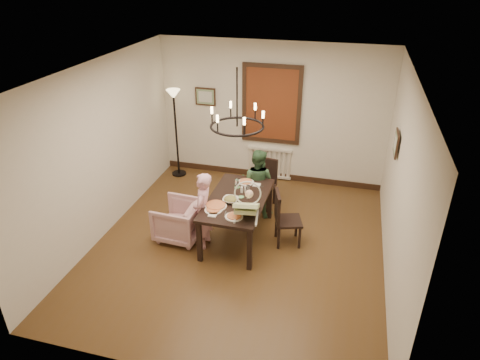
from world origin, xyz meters
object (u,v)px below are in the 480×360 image
at_px(baby_bouncer, 247,204).
at_px(chair_far, 263,184).
at_px(dining_table, 237,203).
at_px(seated_man, 257,188).
at_px(drinking_glass, 248,194).
at_px(chair_right, 289,218).
at_px(armchair, 179,220).
at_px(floor_lamp, 176,135).
at_px(elderly_woman, 203,217).

bearing_deg(baby_bouncer, chair_far, 83.81).
bearing_deg(dining_table, seated_man, 81.22).
bearing_deg(seated_man, drinking_glass, 102.13).
height_order(chair_right, armchair, chair_right).
height_order(armchair, seated_man, seated_man).
xyz_separation_m(dining_table, floor_lamp, (-1.83, 1.94, 0.24)).
distance_m(armchair, baby_bouncer, 1.35).
distance_m(armchair, elderly_woman, 0.51).
xyz_separation_m(chair_far, baby_bouncer, (0.08, -1.56, 0.48)).
distance_m(armchair, floor_lamp, 2.42).
height_order(seated_man, floor_lamp, floor_lamp).
distance_m(armchair, drinking_glass, 1.23).
bearing_deg(chair_right, chair_far, 14.50).
bearing_deg(dining_table, chair_far, 80.81).
height_order(chair_right, floor_lamp, floor_lamp).
distance_m(chair_far, chair_right, 1.21).
relative_size(dining_table, elderly_woman, 1.51).
bearing_deg(baby_bouncer, seated_man, 86.56).
bearing_deg(chair_right, floor_lamp, 37.73).
distance_m(baby_bouncer, drinking_glass, 0.53).
bearing_deg(floor_lamp, chair_right, -35.09).
relative_size(chair_far, floor_lamp, 0.50).
xyz_separation_m(chair_far, armchair, (-1.11, -1.34, -0.13)).
relative_size(chair_far, armchair, 1.27).
relative_size(chair_right, floor_lamp, 0.51).
relative_size(chair_far, elderly_woman, 0.86).
bearing_deg(chair_far, baby_bouncer, -76.68).
bearing_deg(armchair, dining_table, 107.96).
bearing_deg(floor_lamp, chair_far, -22.44).
height_order(chair_right, elderly_woman, elderly_woman).
relative_size(chair_right, seated_man, 0.90).
height_order(drinking_glass, floor_lamp, floor_lamp).
bearing_deg(drinking_glass, chair_right, 2.20).
relative_size(dining_table, floor_lamp, 0.89).
bearing_deg(armchair, floor_lamp, -153.86).
distance_m(dining_table, seated_man, 0.87).
bearing_deg(drinking_glass, elderly_woman, -148.30).
relative_size(seated_man, floor_lamp, 0.57).
bearing_deg(drinking_glass, dining_table, -160.83).
bearing_deg(floor_lamp, drinking_glass, -43.45).
bearing_deg(armchair, chair_right, 103.96).
relative_size(elderly_woman, seated_man, 1.03).
bearing_deg(armchair, chair_far, 144.11).
height_order(chair_right, drinking_glass, chair_right).
relative_size(dining_table, baby_bouncer, 2.77).
height_order(armchair, drinking_glass, drinking_glass).
height_order(chair_far, drinking_glass, chair_far).
xyz_separation_m(seated_man, drinking_glass, (0.03, -0.79, 0.30)).
height_order(dining_table, armchair, dining_table).
relative_size(chair_far, seated_man, 0.89).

